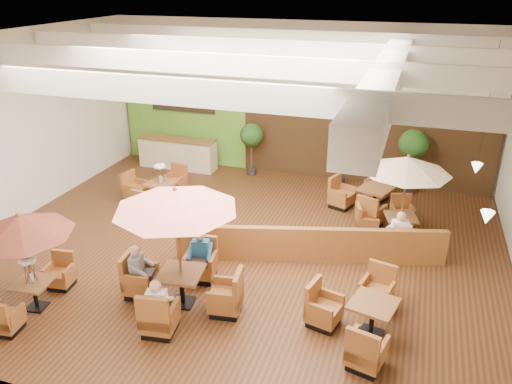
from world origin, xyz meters
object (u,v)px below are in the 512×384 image
at_px(table_5, 365,199).
at_px(topiary_0, 252,137).
at_px(booth_divider, 310,245).
at_px(diner_4, 399,230).
at_px(diner_1, 200,251).
at_px(topiary_1, 342,141).
at_px(diner_0, 158,301).
at_px(service_counter, 178,153).
at_px(table_1, 178,228).
at_px(diner_2, 139,266).
at_px(table_4, 358,317).
at_px(table_0, 23,237).
at_px(table_2, 404,179).
at_px(table_3, 155,190).
at_px(diner_3, 399,231).
at_px(topiary_2, 413,147).

distance_m(table_5, topiary_0, 4.88).
relative_size(booth_divider, diner_4, 8.15).
bearing_deg(diner_1, topiary_1, -118.94).
height_order(topiary_0, diner_0, topiary_0).
height_order(service_counter, table_1, table_1).
bearing_deg(diner_2, diner_4, 111.76).
bearing_deg(diner_0, table_4, 3.94).
xyz_separation_m(table_0, diner_4, (7.52, 4.89, -1.02)).
bearing_deg(table_2, diner_2, -156.20).
distance_m(table_3, table_4, 8.39).
bearing_deg(service_counter, diner_2, -69.38).
distance_m(service_counter, table_4, 11.00).
bearing_deg(table_3, diner_2, -55.96).
relative_size(booth_divider, table_5, 2.38).
height_order(table_0, table_1, table_1).
relative_size(booth_divider, topiary_0, 3.55).
relative_size(topiary_0, diner_3, 2.59).
height_order(table_2, table_4, table_2).
bearing_deg(diner_3, table_5, 93.64).
bearing_deg(diner_2, diner_0, 32.89).
bearing_deg(table_5, diner_4, -44.39).
xyz_separation_m(table_3, diner_1, (3.25, -3.60, 0.32)).
bearing_deg(diner_3, topiary_1, 96.19).
relative_size(topiary_1, diner_3, 2.90).
height_order(topiary_0, topiary_1, topiary_1).
height_order(table_4, diner_1, diner_1).
bearing_deg(topiary_2, topiary_1, -180.00).
distance_m(diner_0, diner_2, 1.50).
relative_size(table_3, table_4, 0.96).
relative_size(table_0, diner_1, 2.85).
xyz_separation_m(table_2, topiary_2, (0.14, 3.46, -0.15)).
distance_m(table_2, table_5, 2.44).
bearing_deg(topiary_2, table_5, -124.22).
height_order(table_0, diner_3, table_0).
relative_size(topiary_2, diner_4, 2.65).
relative_size(table_0, table_5, 0.81).
relative_size(table_5, topiary_2, 1.29).
xyz_separation_m(diner_2, diner_4, (5.53, 3.71, 0.00)).
height_order(table_5, diner_4, diner_4).
relative_size(topiary_0, topiary_2, 0.87).
xyz_separation_m(table_3, diner_2, (2.19, -4.66, 0.32)).
height_order(table_0, diner_2, table_0).
bearing_deg(table_0, topiary_0, 70.39).
height_order(table_2, topiary_2, table_2).
distance_m(topiary_0, diner_1, 7.16).
bearing_deg(topiary_0, diner_1, -81.18).
bearing_deg(diner_3, table_1, -161.43).
bearing_deg(table_5, diner_0, -93.44).
bearing_deg(diner_2, diner_3, 111.76).
bearing_deg(service_counter, booth_divider, -39.18).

